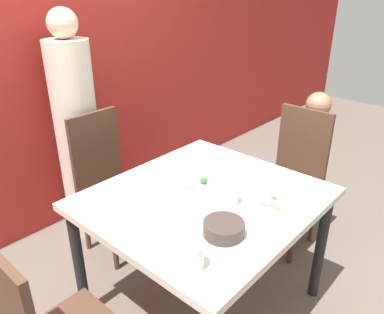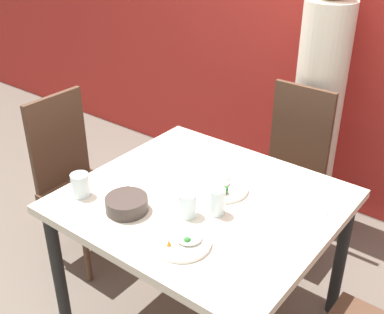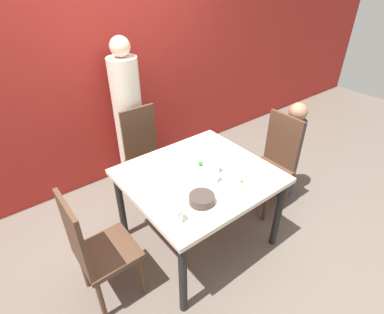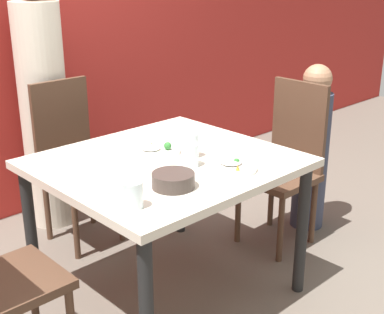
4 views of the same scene
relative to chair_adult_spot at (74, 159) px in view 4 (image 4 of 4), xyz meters
name	(u,v)px [view 4 (image 4 of 4)]	position (x,y,z in m)	size (l,w,h in m)	color
ground_plane	(168,291)	(0.00, -0.88, -0.53)	(10.00, 10.00, 0.00)	#60564C
wall_back	(13,15)	(0.00, 0.60, 0.82)	(10.00, 0.06, 2.70)	#A82823
dining_table	(166,176)	(0.00, -0.88, 0.14)	(1.16, 1.06, 0.76)	beige
chair_adult_spot	(74,159)	(0.00, 0.00, 0.00)	(0.40, 0.40, 1.00)	#4C3323
chair_child_spot	(286,161)	(0.92, -0.93, 0.00)	(0.40, 0.40, 1.00)	#4C3323
person_adult	(44,111)	(0.00, 0.31, 0.24)	(0.30, 0.30, 1.65)	beige
person_child	(312,152)	(1.19, -0.93, -0.01)	(0.22, 0.22, 1.09)	#33384C
bowl_curry	(173,180)	(-0.21, -1.16, 0.26)	(0.19, 0.19, 0.07)	#3D332D
plate_rice_adult	(232,167)	(0.13, -1.19, 0.24)	(0.24, 0.24, 0.05)	white
plate_rice_child	(157,150)	(0.03, -0.77, 0.24)	(0.23, 0.23, 0.06)	white
glass_water_tall	(190,155)	(0.02, -1.02, 0.29)	(0.08, 0.08, 0.11)	silver
glass_water_short	(133,195)	(-0.46, -1.20, 0.29)	(0.08, 0.08, 0.11)	silver
glass_water_center	(192,145)	(0.12, -0.94, 0.29)	(0.07, 0.07, 0.12)	silver
fork_steel	(196,132)	(0.41, -0.66, 0.23)	(0.18, 0.03, 0.01)	silver
spoon_steel	(111,191)	(-0.43, -1.02, 0.23)	(0.18, 0.03, 0.01)	silver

